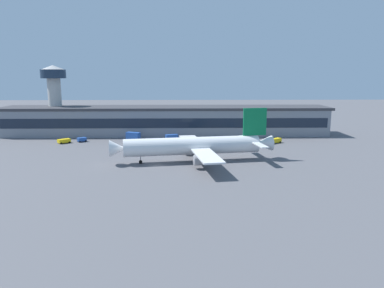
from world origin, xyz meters
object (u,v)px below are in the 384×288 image
(belt_loader, at_px, (274,140))
(crew_van, at_px, (171,137))
(follow_me_car, at_px, (191,139))
(control_tower, at_px, (54,91))
(pushback_tractor, at_px, (64,141))
(airliner, at_px, (195,146))
(stair_truck, at_px, (133,136))
(baggage_tug, at_px, (82,139))

(belt_loader, bearing_deg, crew_van, 169.75)
(follow_me_car, distance_m, crew_van, 9.31)
(control_tower, bearing_deg, follow_me_car, -20.69)
(follow_me_car, height_order, pushback_tractor, follow_me_car)
(airliner, distance_m, pushback_tractor, 62.36)
(crew_van, relative_size, stair_truck, 0.87)
(airliner, relative_size, stair_truck, 8.25)
(baggage_tug, relative_size, crew_van, 0.72)
(stair_truck, bearing_deg, crew_van, -0.55)
(baggage_tug, relative_size, pushback_tractor, 0.76)
(airliner, distance_m, follow_me_car, 34.86)
(follow_me_car, relative_size, stair_truck, 0.73)
(pushback_tractor, bearing_deg, stair_truck, 11.89)
(pushback_tractor, height_order, crew_van, crew_van)
(control_tower, xyz_separation_m, belt_loader, (97.92, -27.72, -18.83))
(pushback_tractor, relative_size, belt_loader, 0.84)
(control_tower, bearing_deg, baggage_tug, -51.89)
(stair_truck, bearing_deg, baggage_tug, -171.90)
(baggage_tug, height_order, stair_truck, stair_truck)
(airliner, height_order, pushback_tractor, airliner)
(control_tower, relative_size, baggage_tug, 7.86)
(baggage_tug, bearing_deg, crew_van, 4.32)
(pushback_tractor, distance_m, crew_van, 44.19)
(baggage_tug, bearing_deg, airliner, -37.72)
(crew_van, height_order, belt_loader, crew_van)
(airliner, bearing_deg, stair_truck, 123.14)
(control_tower, height_order, pushback_tractor, control_tower)
(follow_me_car, bearing_deg, belt_loader, -6.07)
(control_tower, height_order, crew_van, control_tower)
(follow_me_car, height_order, crew_van, crew_van)
(control_tower, height_order, follow_me_car, control_tower)
(control_tower, relative_size, follow_me_car, 6.79)
(follow_me_car, xyz_separation_m, stair_truck, (-24.85, 4.21, 0.89))
(pushback_tractor, xyz_separation_m, stair_truck, (27.36, 5.76, 0.93))
(pushback_tractor, bearing_deg, airliner, -32.10)
(airliner, relative_size, belt_loader, 8.38)
(control_tower, xyz_separation_m, follow_me_car, (63.77, -24.09, -18.90))
(control_tower, relative_size, pushback_tractor, 6.00)
(pushback_tractor, height_order, stair_truck, stair_truck)
(stair_truck, bearing_deg, follow_me_car, -9.62)
(crew_van, distance_m, belt_loader, 43.21)
(baggage_tug, bearing_deg, pushback_tractor, -156.45)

